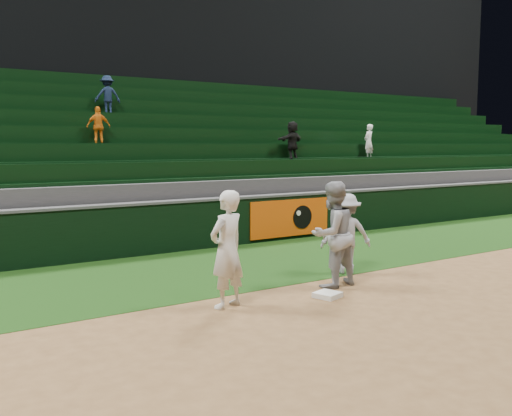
# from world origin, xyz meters

# --- Properties ---
(ground) EXTENTS (70.00, 70.00, 0.00)m
(ground) POSITION_xyz_m (0.00, 0.00, 0.00)
(ground) COLOR brown
(ground) RESTS_ON ground
(foul_grass) EXTENTS (36.00, 4.20, 0.01)m
(foul_grass) POSITION_xyz_m (0.00, 3.00, 0.00)
(foul_grass) COLOR black
(foul_grass) RESTS_ON ground
(upper_deck) EXTENTS (40.00, 12.00, 12.00)m
(upper_deck) POSITION_xyz_m (0.00, 17.45, 6.00)
(upper_deck) COLOR black
(upper_deck) RESTS_ON ground
(first_base) EXTENTS (0.48, 0.48, 0.09)m
(first_base) POSITION_xyz_m (-0.05, -0.11, 0.04)
(first_base) COLOR white
(first_base) RESTS_ON ground
(first_baseman) EXTENTS (0.79, 0.64, 1.88)m
(first_baseman) POSITION_xyz_m (-1.77, 0.33, 0.94)
(first_baseman) COLOR silver
(first_baseman) RESTS_ON ground
(baserunner) EXTENTS (0.99, 0.81, 1.93)m
(baserunner) POSITION_xyz_m (0.52, 0.43, 0.96)
(baserunner) COLOR #92959C
(baserunner) RESTS_ON ground
(base_coach) EXTENTS (1.19, 0.98, 1.61)m
(base_coach) POSITION_xyz_m (1.46, 1.10, 0.81)
(base_coach) COLOR #999BA6
(base_coach) RESTS_ON foul_grass
(field_wall) EXTENTS (36.00, 0.45, 1.25)m
(field_wall) POSITION_xyz_m (0.03, 5.20, 0.63)
(field_wall) COLOR black
(field_wall) RESTS_ON ground
(stadium_seating) EXTENTS (36.00, 5.95, 4.99)m
(stadium_seating) POSITION_xyz_m (-0.00, 8.97, 1.70)
(stadium_seating) COLOR #333335
(stadium_seating) RESTS_ON ground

